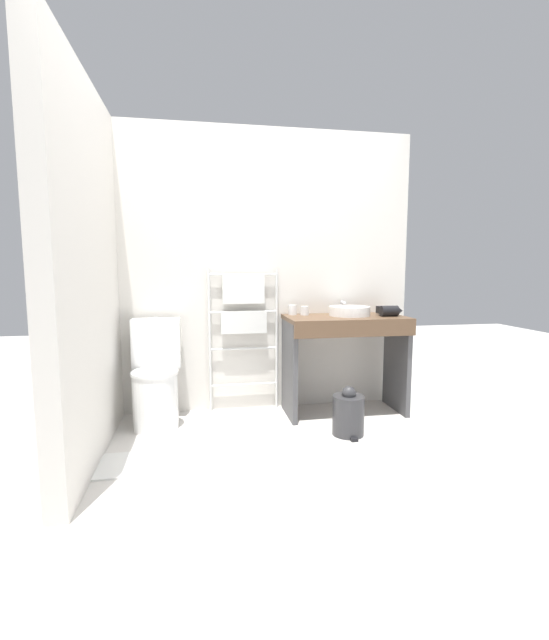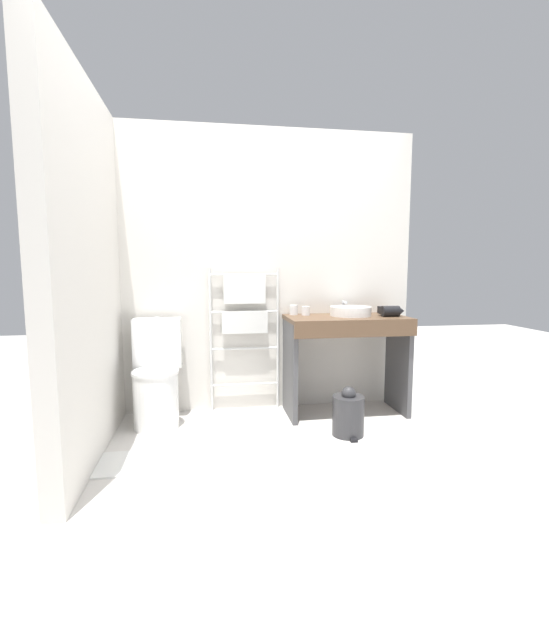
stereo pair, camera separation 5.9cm
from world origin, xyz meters
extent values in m
plane|color=silver|center=(0.00, 0.00, 0.00)|extent=(12.00, 12.00, 0.00)
cube|color=silver|center=(0.00, 1.33, 1.20)|extent=(2.62, 0.12, 2.40)
cube|color=silver|center=(-1.25, 0.63, 1.20)|extent=(0.12, 1.90, 2.40)
cylinder|color=white|center=(-0.89, 0.91, 0.21)|extent=(0.34, 0.34, 0.43)
cylinder|color=white|center=(-0.89, 0.91, 0.44)|extent=(0.35, 0.35, 0.02)
cube|color=white|center=(-0.89, 1.14, 0.63)|extent=(0.38, 0.16, 0.40)
cylinder|color=silver|center=(-0.89, 1.14, 0.83)|extent=(0.05, 0.05, 0.01)
cylinder|color=silver|center=(-0.47, 1.24, 0.61)|extent=(0.02, 0.02, 1.22)
cylinder|color=silver|center=(0.11, 1.24, 0.61)|extent=(0.02, 0.02, 1.22)
cylinder|color=silver|center=(-0.18, 1.24, 0.22)|extent=(0.58, 0.02, 0.02)
cylinder|color=silver|center=(-0.18, 1.24, 0.54)|extent=(0.58, 0.02, 0.02)
cylinder|color=silver|center=(-0.18, 1.24, 0.86)|extent=(0.58, 0.02, 0.02)
cylinder|color=silver|center=(-0.18, 1.24, 1.17)|extent=(0.58, 0.02, 0.02)
cube|color=white|center=(-0.18, 1.21, 1.06)|extent=(0.35, 0.04, 0.26)
cube|color=silver|center=(-0.18, 1.21, 0.77)|extent=(0.39, 0.04, 0.19)
cube|color=brown|center=(0.65, 1.00, 0.81)|extent=(0.99, 0.53, 0.03)
cube|color=brown|center=(0.65, 0.74, 0.74)|extent=(0.99, 0.02, 0.10)
cube|color=#4C4C4F|center=(0.17, 1.00, 0.40)|extent=(0.04, 0.45, 0.79)
cube|color=#4C4C4F|center=(1.12, 1.00, 0.40)|extent=(0.04, 0.45, 0.79)
cylinder|color=white|center=(0.70, 1.03, 0.87)|extent=(0.34, 0.34, 0.08)
cylinder|color=silver|center=(0.70, 1.03, 0.90)|extent=(0.28, 0.28, 0.01)
cylinder|color=silver|center=(0.70, 1.24, 0.89)|extent=(0.02, 0.02, 0.11)
cylinder|color=silver|center=(0.70, 1.19, 0.93)|extent=(0.02, 0.09, 0.02)
cylinder|color=white|center=(0.24, 1.18, 0.87)|extent=(0.07, 0.07, 0.08)
cylinder|color=white|center=(0.34, 1.14, 0.87)|extent=(0.07, 0.07, 0.08)
cylinder|color=black|center=(1.00, 0.93, 0.87)|extent=(0.14, 0.09, 0.09)
cone|color=black|center=(1.10, 0.93, 0.87)|extent=(0.05, 0.08, 0.08)
cube|color=black|center=(0.97, 1.02, 0.87)|extent=(0.05, 0.09, 0.06)
cylinder|color=#333335|center=(0.52, 0.53, 0.15)|extent=(0.23, 0.23, 0.29)
sphere|color=#333335|center=(0.52, 0.53, 0.32)|extent=(0.10, 0.10, 0.10)
cube|color=black|center=(0.52, 0.40, 0.01)|extent=(0.05, 0.04, 0.02)
cube|color=silver|center=(-0.93, 0.29, 0.01)|extent=(0.56, 0.36, 0.01)
camera|label=1|loc=(-0.56, -2.38, 1.23)|focal=24.00mm
camera|label=2|loc=(-0.50, -2.39, 1.23)|focal=24.00mm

